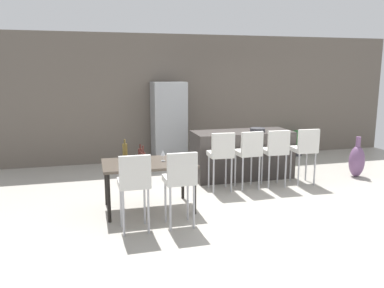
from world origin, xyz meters
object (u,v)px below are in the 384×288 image
Objects in this scene: wine_glass_middle at (163,153)px; potted_plant at (297,140)px; wine_bottle_right at (125,151)px; floor_vase at (357,161)px; bar_chair_left at (221,152)px; wine_bottle_end at (140,156)px; fruit_bowl at (258,130)px; refrigerator at (169,123)px; dining_table at (148,167)px; dining_chair_far at (180,177)px; kitchen_island at (242,154)px; bar_chair_right at (276,149)px; bar_chair_far at (305,147)px; bar_chair_middle at (249,151)px; dining_chair_near at (134,181)px; wine_bottle_left at (143,159)px.

potted_plant is at bearing 35.79° from wine_glass_middle.
floor_vase is (4.59, 0.45, -0.54)m from wine_bottle_right.
bar_chair_left is 2.95m from floor_vase.
fruit_bowl is at bearing 27.49° from wine_bottle_end.
dining_table is at bearing -107.46° from refrigerator.
wine_bottle_end is at bearing 119.49° from dining_chair_far.
kitchen_island is 0.57m from fruit_bowl.
fruit_bowl is (-0.07, 0.66, 0.26)m from bar_chair_right.
bar_chair_right is at bearing -180.00° from bar_chair_far.
floor_vase is at bearing -85.93° from potted_plant.
dining_chair_near is at bearing -147.87° from bar_chair_middle.
fruit_bowl is at bearing 18.88° from wine_bottle_right.
bar_chair_left is 0.78× the size of dining_table.
kitchen_island is 2.55m from potted_plant.
wine_bottle_left is (-2.16, -1.63, 0.39)m from kitchen_island.
fruit_bowl is at bearing 55.67° from bar_chair_middle.
wine_bottle_right is (-0.01, 1.12, 0.16)m from dining_chair_near.
bar_chair_left reaches higher than wine_bottle_left.
bar_chair_far is (0.93, -0.77, 0.24)m from kitchen_island.
bar_chair_left reaches higher than floor_vase.
potted_plant is at bearing 29.35° from wine_bottle_right.
bar_chair_left is 1.00× the size of dining_chair_near.
bar_chair_middle reaches higher than wine_bottle_right.
bar_chair_right is 0.71m from fruit_bowl.
wine_bottle_end is (0.19, -0.37, -0.01)m from wine_bottle_right.
wine_bottle_end is at bearing 76.34° from dining_chair_near.
kitchen_island is 2.46m from dining_table.
bar_chair_left is at bearing 30.30° from wine_bottle_left.
wine_glass_middle is at bearing -169.29° from floor_vase.
bar_chair_right is at bearing 14.53° from wine_glass_middle.
bar_chair_right reaches higher than wine_glass_middle.
wine_bottle_left is 1.06× the size of fruit_bowl.
bar_chair_far is (1.11, 0.00, 0.00)m from bar_chair_middle.
floor_vase is at bearing -14.24° from kitchen_island.
wine_glass_middle is (0.35, 0.05, 0.01)m from wine_bottle_end.
wine_bottle_left is 1.08× the size of wine_bottle_end.
kitchen_island is 2.30m from wine_glass_middle.
bar_chair_middle is 0.78× the size of dining_table.
fruit_bowl is at bearing 30.16° from wine_glass_middle.
floor_vase is at bearing 10.55° from wine_bottle_end.
wine_bottle_right is at bearing 118.80° from dining_chair_far.
bar_chair_right is at bearing 33.25° from dining_chair_far.
dining_chair_far is at bearing -84.37° from wine_glass_middle.
refrigerator reaches higher than wine_bottle_left.
bar_chair_right reaches higher than wine_bottle_left.
bar_chair_right is 3.68× the size of wine_bottle_end.
wine_bottle_left reaches higher than wine_bottle_right.
dining_table is at bearing -175.97° from wine_glass_middle.
floor_vase is (1.89, 0.20, -0.38)m from bar_chair_right.
wine_glass_middle is at bearing 56.70° from dining_chair_near.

